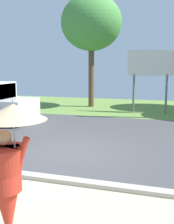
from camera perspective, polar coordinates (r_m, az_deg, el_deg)
ground_plane at (r=10.81m, az=1.41°, el=-4.27°), size 40.00×22.00×0.20m
monk_pedestrian at (r=4.00m, az=-16.79°, el=-12.59°), size 1.03×0.92×2.13m
roadside_billboard at (r=15.25m, az=13.66°, el=9.37°), size 2.60×0.12×3.50m
tree_right_mid at (r=17.39m, az=0.96°, el=18.69°), size 3.82×3.82×7.05m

